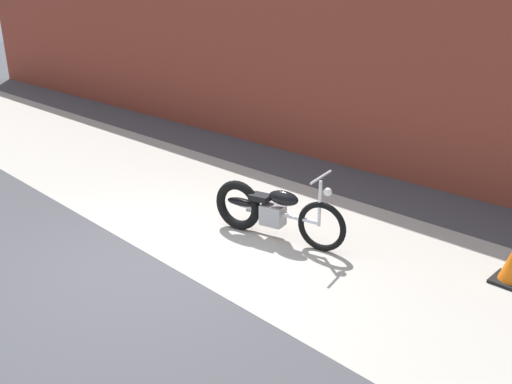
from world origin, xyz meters
TOP-DOWN VIEW (x-y plane):
  - ground_plane at (0.00, 0.00)m, footprint 80.00×80.00m
  - sidewalk_slab at (0.00, 1.75)m, footprint 36.00×3.50m
  - brick_building_wall at (0.00, 5.20)m, footprint 36.00×0.50m
  - motorcycle_black at (0.37, 1.49)m, footprint 1.97×0.73m

SIDE VIEW (x-z plane):
  - ground_plane at x=0.00m, z-range 0.00..0.00m
  - sidewalk_slab at x=0.00m, z-range 0.00..0.01m
  - motorcycle_black at x=0.37m, z-range -0.12..0.91m
  - brick_building_wall at x=0.00m, z-range 0.00..4.65m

